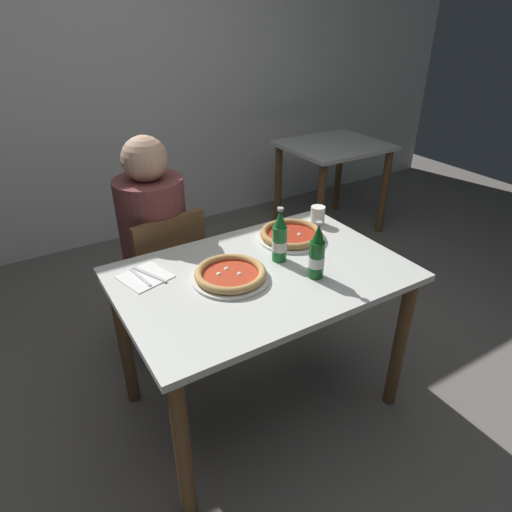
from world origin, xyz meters
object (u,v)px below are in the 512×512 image
napkin_with_cutlery (145,276)px  paper_cup (318,215)px  dining_table_background (333,163)px  beer_bottle_center (317,254)px  pizza_margherita_near (230,275)px  beer_bottle_left (280,239)px  pizza_marinara_far (291,235)px  dining_table_main (262,294)px  diner_seated (157,255)px  chair_behind_table (164,275)px

napkin_with_cutlery → paper_cup: size_ratio=2.33×
dining_table_background → beer_bottle_center: (-1.40, -1.53, 0.26)m
paper_cup → dining_table_background: bearing=46.6°
pizza_margherita_near → beer_bottle_left: 0.27m
pizza_margherita_near → paper_cup: bearing=20.2°
beer_bottle_left → pizza_marinara_far: bearing=40.2°
dining_table_main → pizza_marinara_far: 0.36m
dining_table_background → paper_cup: 1.58m
dining_table_main → diner_seated: size_ratio=0.99×
dining_table_background → beer_bottle_center: 2.09m
pizza_marinara_far → paper_cup: (0.21, 0.07, 0.03)m
diner_seated → paper_cup: 0.86m
paper_cup → beer_bottle_left: bearing=-151.3°
diner_seated → napkin_with_cutlery: diner_seated is taller
beer_bottle_left → paper_cup: (0.37, 0.20, -0.06)m
dining_table_background → pizza_margherita_near: 2.19m
beer_bottle_center → paper_cup: beer_bottle_center is taller
pizza_margherita_near → beer_bottle_center: 0.36m
dining_table_main → pizza_margherita_near: (-0.14, 0.02, 0.13)m
pizza_marinara_far → beer_bottle_left: bearing=-139.8°
diner_seated → beer_bottle_center: (0.40, -0.81, 0.27)m
chair_behind_table → pizza_marinara_far: (0.51, -0.43, 0.29)m
beer_bottle_center → dining_table_main: bearing=138.4°
dining_table_main → chair_behind_table: size_ratio=1.41×
dining_table_background → pizza_marinara_far: 1.77m
pizza_marinara_far → beer_bottle_center: 0.36m
paper_cup → pizza_marinara_far: bearing=-162.6°
chair_behind_table → dining_table_background: (1.79, 0.78, 0.11)m
pizza_marinara_far → paper_cup: bearing=17.4°
dining_table_main → pizza_marinara_far: bearing=33.3°
diner_seated → dining_table_background: size_ratio=1.51×
dining_table_background → pizza_margherita_near: pizza_margherita_near is taller
pizza_marinara_far → beer_bottle_center: (-0.11, -0.33, 0.08)m
pizza_margherita_near → beer_bottle_center: size_ratio=1.30×
dining_table_background → pizza_margherita_near: (-1.70, -1.37, 0.18)m
pizza_margherita_near → paper_cup: 0.67m
dining_table_background → beer_bottle_left: size_ratio=3.24×
dining_table_background → pizza_marinara_far: size_ratio=2.46×
pizza_margherita_near → pizza_marinara_far: (0.42, 0.17, -0.00)m
dining_table_background → pizza_marinara_far: bearing=-136.8°
dining_table_main → chair_behind_table: (-0.23, 0.61, -0.15)m
dining_table_main → paper_cup: 0.57m
beer_bottle_center → napkin_with_cutlery: beer_bottle_center is taller
dining_table_background → paper_cup: bearing=-133.4°
dining_table_background → pizza_margherita_near: bearing=-141.2°
pizza_margherita_near → beer_bottle_center: beer_bottle_center is taller
pizza_marinara_far → paper_cup: size_ratio=3.42×
dining_table_main → pizza_margherita_near: bearing=173.1°
pizza_margherita_near → beer_bottle_left: (0.26, 0.03, 0.08)m
beer_bottle_left → paper_cup: 0.43m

